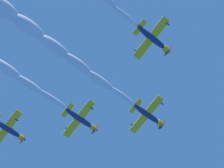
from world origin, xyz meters
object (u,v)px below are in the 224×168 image
at_px(airplane_left_wingman, 81,119).
at_px(airplane_right_wingman, 153,39).
at_px(airplane_lead, 148,115).
at_px(airplane_slot_tail, 9,129).

bearing_deg(airplane_left_wingman, airplane_right_wingman, 168.99).
distance_m(airplane_lead, airplane_slot_tail, 25.22).
xyz_separation_m(airplane_lead, airplane_right_wingman, (-9.30, 10.57, 1.15)).
height_order(airplane_lead, airplane_slot_tail, airplane_slot_tail).
bearing_deg(airplane_lead, airplane_slot_tail, 32.47).
distance_m(airplane_lead, airplane_left_wingman, 11.93).
xyz_separation_m(airplane_left_wingman, airplane_right_wingman, (-19.06, 3.71, 1.04)).
relative_size(airplane_lead, airplane_left_wingman, 1.01).
bearing_deg(airplane_right_wingman, airplane_left_wingman, -11.01).
bearing_deg(airplane_lead, airplane_left_wingman, 35.13).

